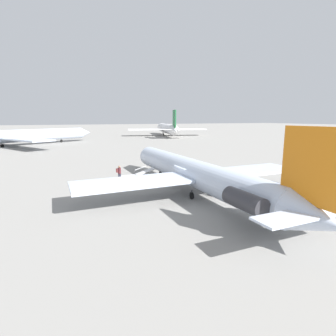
{
  "coord_description": "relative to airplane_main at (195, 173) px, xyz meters",
  "views": [
    {
      "loc": [
        -21.65,
        11.96,
        6.96
      ],
      "look_at": [
        3.49,
        0.81,
        1.75
      ],
      "focal_mm": 28.0,
      "sensor_mm": 36.0,
      "label": 1
    }
  ],
  "objects": [
    {
      "name": "boarding_stairs",
      "position": [
        7.89,
        3.82,
        -1.6
      ],
      "size": [
        1.11,
        4.02,
        1.66
      ],
      "rotation": [
        0.0,
        0.0,
        -1.57
      ],
      "color": "silver",
      "rests_on": "ground"
    },
    {
      "name": "airplane_main",
      "position": [
        0.0,
        0.0,
        0.0
      ],
      "size": [
        29.32,
        22.08,
        6.58
      ],
      "rotation": [
        0.0,
        0.0,
        0.0
      ],
      "color": "silver",
      "rests_on": "ground"
    },
    {
      "name": "passenger",
      "position": [
        7.95,
        5.28,
        -0.96
      ],
      "size": [
        0.36,
        0.54,
        1.74
      ],
      "rotation": [
        0.0,
        0.0,
        -1.57
      ],
      "color": "#23232D",
      "rests_on": "ground"
    },
    {
      "name": "airplane_far_left",
      "position": [
        56.46,
        21.11,
        0.55
      ],
      "size": [
        33.79,
        42.29,
        8.47
      ],
      "rotation": [
        0.0,
        0.0,
        5.22
      ],
      "color": "silver",
      "rests_on": "ground"
    },
    {
      "name": "ground_plane",
      "position": [
        0.91,
        0.0,
        -1.97
      ],
      "size": [
        600.0,
        600.0,
        0.0
      ],
      "primitive_type": "plane",
      "color": "gray"
    },
    {
      "name": "airplane_taxiing_distant",
      "position": [
        78.58,
        -31.57,
        0.97
      ],
      "size": [
        41.6,
        32.02,
        9.84
      ],
      "rotation": [
        0.0,
        0.0,
        6.02
      ],
      "color": "white",
      "rests_on": "ground"
    }
  ]
}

